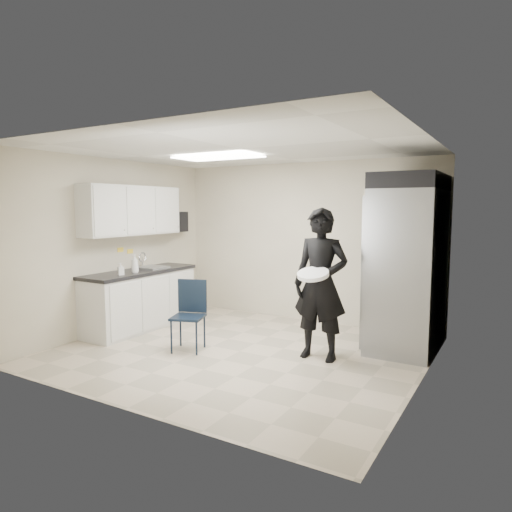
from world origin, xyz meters
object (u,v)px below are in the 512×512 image
Objects in this scene: commercial_fridge at (408,270)px; man_tuxedo at (321,284)px; lower_counter at (140,301)px; folding_chair at (188,317)px.

man_tuxedo is (-0.83, -0.99, -0.11)m from commercial_fridge.
lower_counter is 0.90× the size of commercial_fridge.
commercial_fridge is 1.12× the size of man_tuxedo.
lower_counter is 2.13× the size of folding_chair.
folding_chair is at bearing -146.92° from commercial_fridge.
folding_chair is at bearing -20.71° from lower_counter.
commercial_fridge is (3.78, 1.07, 0.62)m from lower_counter.
lower_counter is at bearing 139.82° from folding_chair.
man_tuxedo is at bearing 0.72° from folding_chair.
folding_chair is at bearing -161.09° from man_tuxedo.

